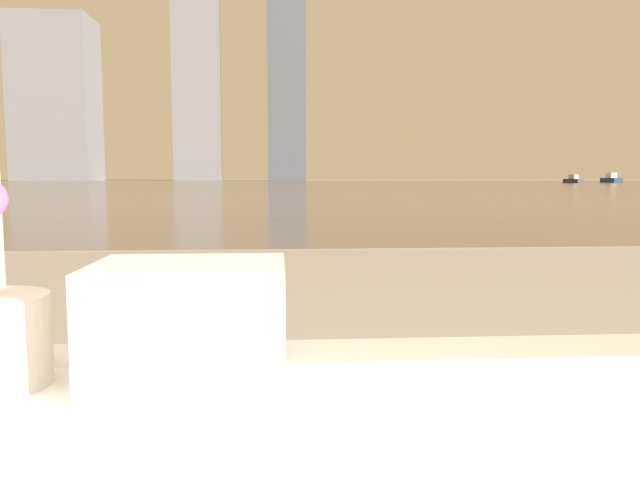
% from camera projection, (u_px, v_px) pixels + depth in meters
% --- Properties ---
extents(towel_stack, '(0.25, 0.19, 0.16)m').
position_uv_depth(towel_stack, '(190.00, 324.00, 0.81)').
color(towel_stack, silver).
rests_on(towel_stack, bathtub).
extents(harbor_water, '(180.00, 110.00, 0.01)m').
position_uv_depth(harbor_water, '(278.00, 184.00, 61.52)').
color(harbor_water, gray).
rests_on(harbor_water, ground_plane).
extents(harbor_boat_1, '(1.55, 2.87, 1.02)m').
position_uv_depth(harbor_boat_1, '(573.00, 180.00, 76.84)').
color(harbor_boat_1, '#2D2D33').
rests_on(harbor_boat_1, harbor_water).
extents(harbor_boat_3, '(1.22, 3.37, 1.26)m').
position_uv_depth(harbor_boat_3, '(611.00, 179.00, 79.47)').
color(harbor_boat_3, navy).
rests_on(harbor_boat_3, harbor_water).
extents(skyline_tower_0, '(13.70, 11.13, 29.21)m').
position_uv_depth(skyline_tower_0, '(56.00, 100.00, 112.87)').
color(skyline_tower_0, slate).
rests_on(skyline_tower_0, ground_plane).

